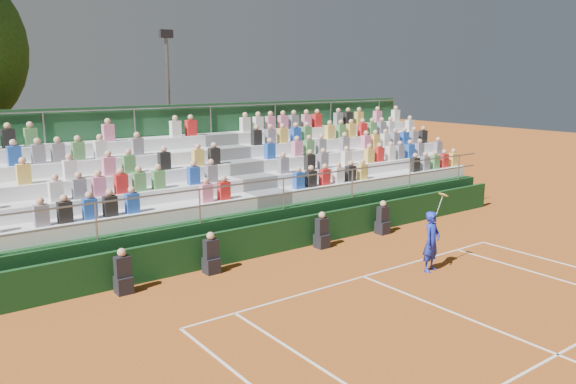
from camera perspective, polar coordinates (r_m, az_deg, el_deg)
ground at (r=15.72m, az=7.68°, el=-8.53°), size 90.00×90.00×0.00m
courtside_wall at (r=17.88m, az=0.57°, el=-4.24°), size 20.00×0.15×1.00m
line_officials at (r=16.89m, az=-1.64°, el=-5.29°), size 9.68×0.40×1.19m
grandstand at (r=20.35m, az=-4.87°, el=-0.60°), size 20.00×5.20×4.40m
tennis_player at (r=16.29m, az=14.39°, el=-4.88°), size 0.88×0.54×2.22m
floodlight_mast at (r=26.12m, az=-12.03°, el=9.14°), size 0.60×0.25×7.42m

